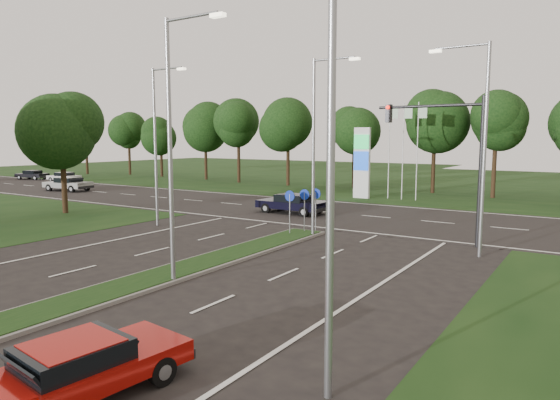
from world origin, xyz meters
The scene contains 18 objects.
verge_far centered at (0.00, 55.00, 0.00)m, with size 160.00×50.00×0.02m, color black.
cross_road centered at (0.00, 24.00, 0.00)m, with size 160.00×12.00×0.02m, color black.
median_kerb centered at (0.00, 4.00, 0.06)m, with size 2.00×26.00×0.12m, color slate.
streetlight_median_near centered at (1.00, 6.00, 5.08)m, with size 2.53×0.22×9.00m.
streetlight_median_far centered at (1.00, 16.00, 5.08)m, with size 2.53×0.22×9.00m.
streetlight_left_far centered at (-8.30, 14.00, 5.08)m, with size 2.53×0.22×9.00m.
streetlight_right_far centered at (8.80, 16.00, 5.08)m, with size 2.53×0.22×9.00m.
streetlight_right_near centered at (8.80, 2.00, 5.08)m, with size 2.53×0.22×9.00m.
traffic_signal centered at (7.19, 18.00, 4.65)m, with size 5.10×0.42×7.00m.
median_signs centered at (0.00, 16.40, 1.71)m, with size 1.16×1.76×2.38m.
gas_pylon centered at (-3.79, 33.05, 3.20)m, with size 5.80×1.26×8.00m.
tree_left_far centered at (-17.90, 13.93, 6.11)m, with size 5.20×5.20×8.86m.
treeline_far centered at (0.10, 39.93, 6.83)m, with size 6.00×6.00×9.90m.
red_sedan centered at (4.98, -0.73, 0.64)m, with size 2.26×4.48×1.18m.
navy_sedan centered at (-4.35, 22.33, 0.71)m, with size 4.87×2.14×1.32m.
far_car_a centered at (-30.32, 22.93, 0.73)m, with size 4.94×2.66×1.35m.
far_car_b centered at (-40.09, 29.00, 0.62)m, with size 4.16×2.16×1.15m.
far_car_c centered at (-46.69, 29.00, 0.61)m, with size 4.25×2.54×1.14m.
Camera 1 is at (13.25, -6.26, 5.03)m, focal length 32.00 mm.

